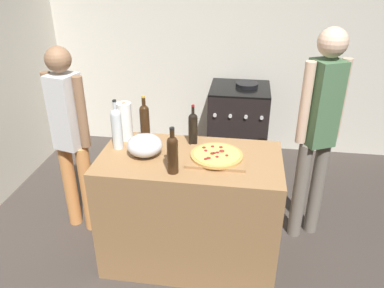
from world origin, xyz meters
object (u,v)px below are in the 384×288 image
at_px(paper_towel_roll, 125,121).
at_px(wine_bottle_amber, 117,127).
at_px(stove, 238,125).
at_px(wine_bottle_clear, 193,127).
at_px(mixing_bowl, 145,145).
at_px(wine_bottle_dark, 173,153).
at_px(wine_bottle_green, 145,121).
at_px(person_in_red, 319,126).
at_px(person_in_stripes, 70,133).
at_px(pizza, 217,155).

relative_size(paper_towel_roll, wine_bottle_amber, 0.79).
bearing_deg(wine_bottle_amber, stove, 62.30).
bearing_deg(wine_bottle_clear, mixing_bowl, -142.12).
distance_m(wine_bottle_clear, wine_bottle_dark, 0.44).
xyz_separation_m(wine_bottle_green, stove, (0.67, 1.42, -0.61)).
distance_m(mixing_bowl, person_in_red, 1.31).
xyz_separation_m(wine_bottle_dark, stove, (0.37, 1.86, -0.60)).
distance_m(wine_bottle_amber, person_in_red, 1.50).
distance_m(wine_bottle_green, person_in_stripes, 0.64).
xyz_separation_m(pizza, paper_towel_roll, (-0.71, 0.22, 0.11)).
relative_size(wine_bottle_clear, person_in_red, 0.17).
bearing_deg(stove, wine_bottle_amber, -117.70).
distance_m(pizza, wine_bottle_clear, 0.31).
height_order(pizza, wine_bottle_dark, wine_bottle_dark).
distance_m(stove, person_in_stripes, 1.96).
bearing_deg(wine_bottle_clear, wine_bottle_green, 178.88).
bearing_deg(paper_towel_roll, wine_bottle_clear, 0.22).
height_order(stove, person_in_red, person_in_red).
bearing_deg(wine_bottle_green, wine_bottle_dark, -56.13).
bearing_deg(person_in_red, stove, 117.10).
distance_m(paper_towel_roll, stove, 1.76).
distance_m(person_in_stripes, person_in_red, 1.92).
distance_m(pizza, paper_towel_roll, 0.75).
bearing_deg(person_in_stripes, wine_bottle_clear, -1.93).
bearing_deg(stove, mixing_bowl, -110.14).
bearing_deg(wine_bottle_amber, wine_bottle_green, 45.04).
bearing_deg(stove, pizza, -93.87).
xyz_separation_m(paper_towel_roll, person_in_stripes, (-0.47, 0.04, -0.15)).
distance_m(mixing_bowl, person_in_stripes, 0.74).
relative_size(wine_bottle_green, person_in_stripes, 0.22).
relative_size(wine_bottle_dark, person_in_stripes, 0.20).
relative_size(paper_towel_roll, wine_bottle_clear, 0.97).
xyz_separation_m(pizza, mixing_bowl, (-0.50, -0.02, 0.05)).
bearing_deg(wine_bottle_green, person_in_stripes, 177.60).
bearing_deg(pizza, mixing_bowl, -178.09).
bearing_deg(paper_towel_roll, person_in_red, 8.65).
xyz_separation_m(stove, person_in_stripes, (-1.29, -1.40, 0.46)).
bearing_deg(person_in_stripes, stove, 47.21).
height_order(wine_bottle_clear, person_in_red, person_in_red).
relative_size(wine_bottle_green, stove, 0.38).
height_order(mixing_bowl, wine_bottle_amber, wine_bottle_amber).
bearing_deg(wine_bottle_dark, person_in_stripes, 153.06).
bearing_deg(person_in_red, person_in_stripes, -174.51).
bearing_deg(paper_towel_roll, pizza, -17.06).
bearing_deg(mixing_bowl, wine_bottle_clear, 37.88).
bearing_deg(pizza, wine_bottle_clear, 131.76).
distance_m(mixing_bowl, stove, 1.85).
bearing_deg(person_in_stripes, paper_towel_roll, -4.25).
height_order(pizza, mixing_bowl, mixing_bowl).
height_order(paper_towel_roll, person_in_stripes, person_in_stripes).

